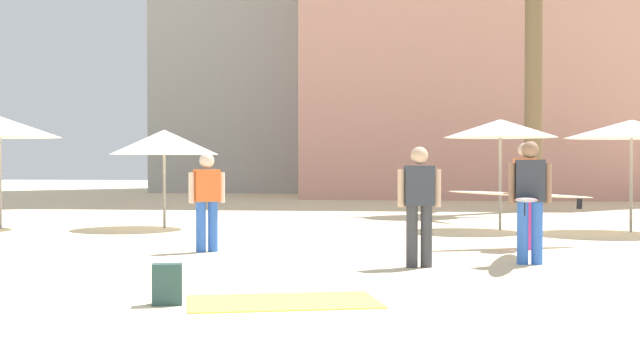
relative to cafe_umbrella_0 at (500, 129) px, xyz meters
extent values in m
plane|color=beige|center=(-2.37, -12.06, -2.16)|extent=(120.00, 120.00, 0.00)
cylinder|color=brown|center=(1.62, 7.26, 2.22)|extent=(0.53, 0.53, 8.76)
cylinder|color=gray|center=(0.00, 0.00, -0.98)|extent=(0.06, 0.06, 2.36)
cone|color=white|center=(0.00, 0.00, 0.00)|extent=(2.42, 2.42, 0.39)
cylinder|color=gray|center=(-10.79, -0.88, -0.94)|extent=(0.06, 0.06, 2.44)
cone|color=white|center=(-10.79, -0.88, 0.05)|extent=(2.62, 2.62, 0.45)
cylinder|color=gray|center=(2.63, -0.32, -1.00)|extent=(0.06, 0.06, 2.32)
cone|color=white|center=(2.63, -0.32, -0.03)|extent=(2.73, 2.73, 0.38)
cylinder|color=gray|center=(-7.28, -0.32, -1.09)|extent=(0.06, 0.06, 2.16)
cone|color=white|center=(-7.28, -0.32, -0.28)|extent=(2.38, 2.38, 0.54)
cube|color=#F4CC4C|center=(-3.11, -9.97, -2.16)|extent=(2.18, 1.58, 0.01)
cube|color=#2B4845|center=(-4.25, -10.26, -1.95)|extent=(0.34, 0.25, 0.42)
cube|color=#223937|center=(-4.28, -10.14, -2.04)|extent=(0.22, 0.11, 0.18)
cylinder|color=blue|center=(-0.26, -6.29, -1.72)|extent=(0.16, 0.16, 0.89)
cylinder|color=blue|center=(-0.06, -6.29, -1.72)|extent=(0.16, 0.16, 0.89)
cube|color=#333842|center=(-0.16, -6.29, -0.98)|extent=(0.40, 0.22, 0.60)
sphere|color=#936B51|center=(-0.16, -6.29, -0.54)|extent=(0.24, 0.24, 0.24)
cylinder|color=#936B51|center=(-0.41, -6.29, -1.01)|extent=(0.10, 0.10, 0.57)
cylinder|color=#936B51|center=(0.09, -6.29, -1.01)|extent=(0.10, 0.10, 0.57)
ellipsoid|color=#B2B2B7|center=(-0.16, -5.99, -1.26)|extent=(0.75, 2.80, 0.20)
ellipsoid|color=#AE3423|center=(-0.16, -5.99, -1.26)|extent=(0.77, 2.82, 0.16)
cube|color=black|center=(-0.33, -7.10, -1.34)|extent=(0.03, 0.11, 0.18)
cylinder|color=#B7337F|center=(0.07, -4.22, -1.72)|extent=(0.21, 0.21, 0.89)
cylinder|color=#B7337F|center=(-0.01, -4.04, -1.72)|extent=(0.21, 0.21, 0.89)
cube|color=orange|center=(0.03, -4.13, -0.96)|extent=(0.36, 0.45, 0.62)
sphere|color=#D1A889|center=(0.03, -4.13, -0.51)|extent=(0.31, 0.31, 0.24)
cylinder|color=#D1A889|center=(0.12, -4.36, -1.00)|extent=(0.13, 0.13, 0.59)
cylinder|color=#D1A889|center=(-0.07, -3.90, -1.00)|extent=(0.13, 0.13, 0.59)
ellipsoid|color=beige|center=(0.03, -3.83, -1.26)|extent=(2.64, 1.27, 0.19)
ellipsoid|color=#B7912E|center=(0.03, -3.83, -1.26)|extent=(2.66, 1.29, 0.16)
cube|color=black|center=(1.03, -3.45, -1.44)|extent=(0.11, 0.05, 0.18)
cylinder|color=#3D3D42|center=(-1.81, -6.83, -1.74)|extent=(0.18, 0.18, 0.85)
cylinder|color=#3D3D42|center=(-1.62, -6.80, -1.74)|extent=(0.18, 0.18, 0.85)
cube|color=#333842|center=(-1.71, -6.81, -1.04)|extent=(0.43, 0.28, 0.55)
sphere|color=#D1A889|center=(-1.71, -6.81, -0.62)|extent=(0.27, 0.27, 0.24)
cylinder|color=#D1A889|center=(-1.96, -6.85, -1.07)|extent=(0.11, 0.11, 0.52)
cylinder|color=#D1A889|center=(-1.47, -6.78, -1.07)|extent=(0.11, 0.11, 0.52)
cylinder|color=blue|center=(-5.03, -5.09, -1.76)|extent=(0.22, 0.22, 0.81)
cylinder|color=blue|center=(-5.21, -5.19, -1.76)|extent=(0.22, 0.22, 0.81)
cube|color=orange|center=(-5.12, -5.14, -1.09)|extent=(0.46, 0.39, 0.52)
sphere|color=beige|center=(-5.12, -5.14, -0.69)|extent=(0.33, 0.33, 0.24)
cylinder|color=beige|center=(-4.90, -5.02, -1.13)|extent=(0.14, 0.14, 0.49)
cylinder|color=beige|center=(-5.34, -5.27, -1.13)|extent=(0.14, 0.14, 0.49)
camera|label=1|loc=(-1.71, -18.78, -0.71)|focal=48.61mm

